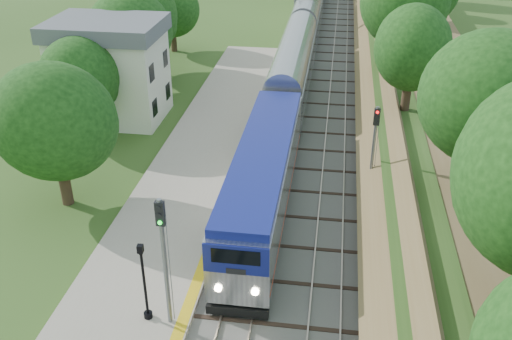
# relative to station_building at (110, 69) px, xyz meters

# --- Properties ---
(trackbed) EXTENTS (9.50, 170.00, 0.28)m
(trackbed) POSITION_rel_station_building_xyz_m (16.00, 30.00, -4.02)
(trackbed) COLOR #4C4944
(trackbed) RESTS_ON ground
(platform) EXTENTS (6.40, 68.00, 0.38)m
(platform) POSITION_rel_station_building_xyz_m (8.80, -14.00, -3.90)
(platform) COLOR gray
(platform) RESTS_ON ground
(yellow_stripe) EXTENTS (0.55, 68.00, 0.01)m
(yellow_stripe) POSITION_rel_station_building_xyz_m (11.65, -14.00, -3.70)
(yellow_stripe) COLOR gold
(yellow_stripe) RESTS_ON platform
(embankment) EXTENTS (10.64, 170.00, 11.70)m
(embankment) POSITION_rel_station_building_xyz_m (24.35, 30.00, -2.14)
(embankment) COLOR brown
(embankment) RESTS_ON ground
(station_building) EXTENTS (8.60, 6.60, 8.00)m
(station_building) POSITION_rel_station_building_xyz_m (0.00, 0.00, 0.00)
(station_building) COLOR white
(station_building) RESTS_ON ground
(trees_behind_platform) EXTENTS (7.82, 53.32, 7.21)m
(trees_behind_platform) POSITION_rel_station_building_xyz_m (2.83, -9.33, 0.44)
(trees_behind_platform) COLOR #332316
(trees_behind_platform) RESTS_ON ground
(lamppost_far) EXTENTS (0.40, 0.40, 4.02)m
(lamppost_far) POSITION_rel_station_building_xyz_m (10.03, -22.62, -1.91)
(lamppost_far) COLOR black
(lamppost_far) RESTS_ON platform
(signal_platform) EXTENTS (0.38, 0.30, 6.46)m
(signal_platform) POSITION_rel_station_building_xyz_m (11.10, -22.72, 0.26)
(signal_platform) COLOR slate
(signal_platform) RESTS_ON platform
(signal_farside) EXTENTS (0.35, 0.27, 6.30)m
(signal_farside) POSITION_rel_station_building_xyz_m (20.20, -10.62, -0.12)
(signal_farside) COLOR slate
(signal_farside) RESTS_ON ground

